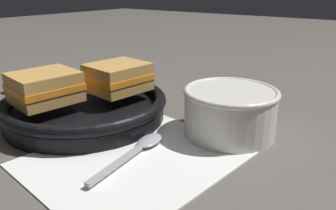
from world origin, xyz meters
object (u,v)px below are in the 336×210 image
(soup_bowl, at_px, (230,109))
(spoon, at_px, (141,146))
(sandwich_near_right, at_px, (45,87))
(sandwich_near_left, at_px, (118,77))
(skillet, at_px, (85,107))

(soup_bowl, bearing_deg, spoon, 150.15)
(sandwich_near_right, bearing_deg, soup_bowl, -59.41)
(sandwich_near_left, bearing_deg, spoon, -124.44)
(sandwich_near_left, distance_m, sandwich_near_right, 0.12)
(skillet, bearing_deg, spoon, -101.75)
(soup_bowl, relative_size, skillet, 0.36)
(skillet, xyz_separation_m, sandwich_near_right, (-0.05, 0.02, 0.04))
(spoon, xyz_separation_m, sandwich_near_right, (-0.02, 0.17, 0.06))
(soup_bowl, xyz_separation_m, sandwich_near_left, (-0.03, 0.19, 0.02))
(skillet, bearing_deg, soup_bowl, -68.06)
(soup_bowl, height_order, sandwich_near_right, sandwich_near_right)
(skillet, distance_m, sandwich_near_left, 0.07)
(spoon, relative_size, skillet, 0.40)
(soup_bowl, distance_m, sandwich_near_right, 0.28)
(spoon, distance_m, skillet, 0.16)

